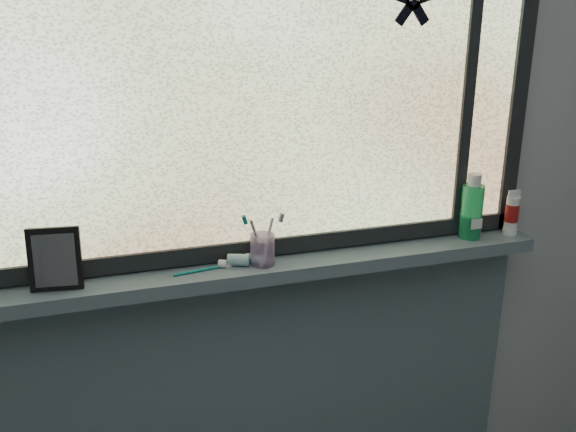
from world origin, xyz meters
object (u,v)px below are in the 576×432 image
Objects in this scene: vanity_mirror at (55,259)px; mouthwash_bottle at (472,206)px; toothbrush_cup at (262,250)px; cream_tube at (512,211)px.

mouthwash_bottle is (1.22, 0.01, 0.02)m from vanity_mirror.
toothbrush_cup is at bearing 6.61° from vanity_mirror.
cream_tube is (0.81, 0.00, 0.03)m from toothbrush_cup.
toothbrush_cup is 0.81m from cream_tube.
mouthwash_bottle is 1.63× the size of cream_tube.
mouthwash_bottle is at bearing 7.60° from vanity_mirror.
cream_tube is (1.36, -0.00, -0.01)m from vanity_mirror.
mouthwash_bottle is (0.67, 0.01, 0.06)m from toothbrush_cup.
vanity_mirror is 0.97× the size of mouthwash_bottle.
vanity_mirror reaches higher than cream_tube.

